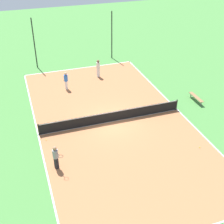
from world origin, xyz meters
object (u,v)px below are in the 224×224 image
at_px(tennis_net, 112,116).
at_px(fence_post_back_right, 112,35).
at_px(tennis_ball_left_sideline, 46,140).
at_px(player_far_white, 98,67).
at_px(fence_post_back_left, 34,44).
at_px(player_baseline_gray, 56,156).
at_px(player_near_blue, 66,80).
at_px(tennis_ball_near_net, 63,80).
at_px(tennis_ball_far_baseline, 200,147).
at_px(bench, 196,97).

xyz_separation_m(tennis_net, fence_post_back_right, (4.29, 12.84, 2.18)).
distance_m(tennis_ball_left_sideline, fence_post_back_right, 16.95).
xyz_separation_m(player_far_white, fence_post_back_left, (-5.62, 4.49, 1.61)).
distance_m(tennis_net, tennis_ball_left_sideline, 5.44).
height_order(tennis_net, player_baseline_gray, player_baseline_gray).
bearing_deg(player_near_blue, tennis_ball_near_net, -165.01).
relative_size(tennis_ball_left_sideline, tennis_ball_far_baseline, 1.00).
distance_m(player_baseline_gray, tennis_ball_far_baseline, 10.02).
relative_size(fence_post_back_left, fence_post_back_right, 1.00).
height_order(player_far_white, tennis_ball_left_sideline, player_far_white).
distance_m(player_baseline_gray, player_far_white, 13.99).
bearing_deg(tennis_ball_far_baseline, fence_post_back_left, 116.72).
bearing_deg(tennis_ball_left_sideline, tennis_ball_near_net, 71.80).
relative_size(tennis_ball_far_baseline, fence_post_back_left, 0.01).
distance_m(player_far_white, tennis_ball_far_baseline, 14.01).
distance_m(tennis_net, fence_post_back_right, 13.71).
bearing_deg(player_far_white, tennis_ball_near_net, -27.24).
height_order(player_near_blue, tennis_ball_far_baseline, player_near_blue).
height_order(tennis_net, tennis_ball_near_net, tennis_net).
xyz_separation_m(player_near_blue, fence_post_back_left, (-1.98, 6.19, 1.67)).
xyz_separation_m(bench, tennis_ball_near_net, (-10.34, 7.84, -0.34)).
bearing_deg(player_baseline_gray, tennis_ball_left_sideline, 158.17).
height_order(tennis_ball_near_net, fence_post_back_left, fence_post_back_left).
bearing_deg(fence_post_back_left, fence_post_back_right, 0.00).
relative_size(tennis_net, player_near_blue, 6.69).
xyz_separation_m(tennis_net, tennis_ball_near_net, (-2.25, 8.59, -0.45)).
relative_size(tennis_ball_left_sideline, tennis_ball_near_net, 1.00).
bearing_deg(fence_post_back_left, bench, -44.33).
relative_size(player_far_white, fence_post_back_right, 0.34).
xyz_separation_m(bench, tennis_ball_far_baseline, (-3.30, -5.93, -0.34)).
bearing_deg(fence_post_back_right, tennis_ball_near_net, -146.99).
distance_m(tennis_net, player_baseline_gray, 6.56).
height_order(tennis_ball_far_baseline, fence_post_back_left, fence_post_back_left).
xyz_separation_m(tennis_ball_left_sideline, fence_post_back_right, (9.64, 13.68, 2.63)).
height_order(tennis_net, bench, tennis_net).
bearing_deg(tennis_net, player_baseline_gray, -141.60).
height_order(bench, player_baseline_gray, player_baseline_gray).
bearing_deg(tennis_ball_far_baseline, tennis_ball_left_sideline, 156.81).
distance_m(player_near_blue, player_far_white, 4.01).
bearing_deg(tennis_ball_near_net, bench, -37.18).
height_order(player_baseline_gray, player_far_white, player_far_white).
relative_size(player_baseline_gray, player_far_white, 0.94).
bearing_deg(tennis_ball_left_sideline, fence_post_back_right, 54.83).
distance_m(player_far_white, tennis_ball_near_net, 3.73).
height_order(tennis_net, player_far_white, player_far_white).
height_order(player_baseline_gray, fence_post_back_right, fence_post_back_right).
xyz_separation_m(tennis_net, tennis_ball_far_baseline, (4.79, -5.19, -0.45)).
distance_m(player_far_white, fence_post_back_right, 5.61).
bearing_deg(player_baseline_gray, tennis_ball_far_baseline, 57.70).
height_order(player_far_white, tennis_ball_near_net, player_far_white).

